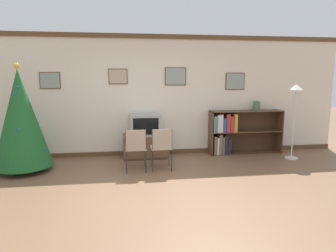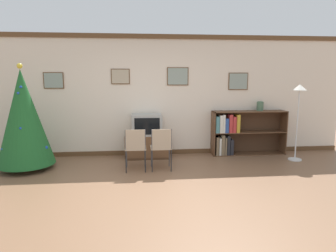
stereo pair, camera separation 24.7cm
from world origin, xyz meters
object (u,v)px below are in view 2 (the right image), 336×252
christmas_tree (24,118)px  standing_lamp (299,102)px  folding_chair_right (161,146)px  television (147,125)px  folding_chair_left (135,147)px  bookshelf (235,133)px  vase (260,106)px  tv_console (147,146)px

christmas_tree → standing_lamp: size_ratio=1.25×
christmas_tree → folding_chair_right: 2.67m
television → standing_lamp: 3.25m
television → folding_chair_left: 1.04m
bookshelf → folding_chair_left: bearing=-155.3°
folding_chair_left → vase: (2.85, 1.09, 0.64)m
folding_chair_left → bookshelf: size_ratio=0.48×
christmas_tree → folding_chair_right: (2.60, -0.36, -0.53)m
tv_console → folding_chair_right: size_ratio=1.18×
christmas_tree → folding_chair_right: christmas_tree is taller
christmas_tree → standing_lamp: 5.53m
tv_console → vase: vase is taller
christmas_tree → vase: christmas_tree is taller
christmas_tree → tv_console: (2.35, 0.62, -0.75)m
television → folding_chair_right: bearing=-76.0°
folding_chair_right → vase: vase is taller
tv_console → vase: 2.75m
vase → bookshelf: bearing=-176.2°
folding_chair_right → standing_lamp: standing_lamp is taller
bookshelf → vase: (0.57, 0.04, 0.61)m
vase → tv_console: bearing=-177.6°
christmas_tree → tv_console: 2.54m
bookshelf → vase: size_ratio=7.85×
tv_console → folding_chair_left: folding_chair_left is taller
standing_lamp → folding_chair_right: bearing=-171.4°
tv_console → christmas_tree: bearing=-165.3°
television → christmas_tree: bearing=-165.4°
folding_chair_right → television: bearing=104.0°
tv_console → standing_lamp: (3.17, -0.53, 0.99)m
christmas_tree → vase: 5.01m
standing_lamp → bookshelf: bearing=151.9°
television → folding_chair_right: television is taller
christmas_tree → bookshelf: bearing=8.9°
tv_console → bookshelf: bookshelf is taller
bookshelf → standing_lamp: size_ratio=1.05×
folding_chair_left → vase: 3.12m
television → standing_lamp: bearing=-9.5°
christmas_tree → tv_console: christmas_tree is taller
folding_chair_left → standing_lamp: size_ratio=0.51×
tv_console → standing_lamp: bearing=-9.6°
television → bookshelf: bearing=2.1°
folding_chair_left → folding_chair_right: (0.49, 0.00, 0.00)m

